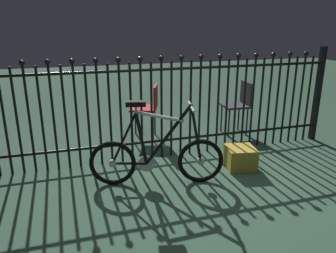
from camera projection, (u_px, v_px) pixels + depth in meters
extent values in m
plane|color=#31513D|center=(190.00, 177.00, 3.73)|extent=(20.00, 20.00, 0.00)
cylinder|color=black|center=(5.00, 123.00, 3.60)|extent=(0.03, 0.03, 1.22)
cylinder|color=black|center=(17.00, 122.00, 3.64)|extent=(0.03, 0.03, 1.22)
cylinder|color=black|center=(30.00, 121.00, 3.67)|extent=(0.03, 0.03, 1.22)
sphere|color=black|center=(22.00, 63.00, 3.48)|extent=(0.06, 0.06, 0.06)
cylinder|color=black|center=(42.00, 120.00, 3.71)|extent=(0.03, 0.03, 1.22)
cylinder|color=black|center=(54.00, 119.00, 3.74)|extent=(0.03, 0.03, 1.22)
sphere|color=black|center=(47.00, 62.00, 3.55)|extent=(0.06, 0.06, 0.06)
cylinder|color=black|center=(65.00, 118.00, 3.78)|extent=(0.03, 0.03, 1.22)
cylinder|color=black|center=(77.00, 118.00, 3.81)|extent=(0.03, 0.03, 1.22)
sphere|color=black|center=(72.00, 61.00, 3.62)|extent=(0.06, 0.06, 0.06)
cylinder|color=black|center=(88.00, 117.00, 3.85)|extent=(0.03, 0.03, 1.22)
cylinder|color=black|center=(99.00, 116.00, 3.88)|extent=(0.03, 0.03, 1.22)
sphere|color=black|center=(96.00, 60.00, 3.69)|extent=(0.06, 0.06, 0.06)
cylinder|color=black|center=(110.00, 115.00, 3.92)|extent=(0.03, 0.03, 1.22)
cylinder|color=black|center=(121.00, 114.00, 3.95)|extent=(0.03, 0.03, 1.22)
sphere|color=black|center=(118.00, 60.00, 3.76)|extent=(0.06, 0.06, 0.06)
cylinder|color=black|center=(131.00, 113.00, 3.99)|extent=(0.03, 0.03, 1.22)
cylinder|color=black|center=(142.00, 112.00, 4.02)|extent=(0.03, 0.03, 1.22)
sphere|color=black|center=(140.00, 59.00, 3.83)|extent=(0.06, 0.06, 0.06)
cylinder|color=black|center=(152.00, 112.00, 4.06)|extent=(0.03, 0.03, 1.22)
cylinder|color=black|center=(162.00, 111.00, 4.09)|extent=(0.03, 0.03, 1.22)
sphere|color=black|center=(161.00, 58.00, 3.90)|extent=(0.06, 0.06, 0.06)
cylinder|color=black|center=(171.00, 110.00, 4.13)|extent=(0.03, 0.03, 1.22)
cylinder|color=black|center=(181.00, 109.00, 4.16)|extent=(0.03, 0.03, 1.22)
sphere|color=black|center=(182.00, 58.00, 3.97)|extent=(0.06, 0.06, 0.06)
cylinder|color=black|center=(190.00, 109.00, 4.20)|extent=(0.03, 0.03, 1.22)
cylinder|color=black|center=(200.00, 108.00, 4.24)|extent=(0.03, 0.03, 1.22)
sphere|color=black|center=(201.00, 57.00, 4.04)|extent=(0.06, 0.06, 0.06)
cylinder|color=black|center=(209.00, 107.00, 4.27)|extent=(0.03, 0.03, 1.22)
cylinder|color=black|center=(218.00, 106.00, 4.31)|extent=(0.03, 0.03, 1.22)
sphere|color=black|center=(220.00, 56.00, 4.11)|extent=(0.06, 0.06, 0.06)
cylinder|color=black|center=(227.00, 106.00, 4.34)|extent=(0.03, 0.03, 1.22)
cylinder|color=black|center=(235.00, 105.00, 4.38)|extent=(0.03, 0.03, 1.22)
sphere|color=black|center=(239.00, 56.00, 4.18)|extent=(0.06, 0.06, 0.06)
cylinder|color=black|center=(244.00, 104.00, 4.41)|extent=(0.03, 0.03, 1.22)
cylinder|color=black|center=(252.00, 104.00, 4.45)|extent=(0.03, 0.03, 1.22)
sphere|color=black|center=(256.00, 55.00, 4.25)|extent=(0.06, 0.06, 0.06)
cylinder|color=black|center=(261.00, 103.00, 4.48)|extent=(0.03, 0.03, 1.22)
cylinder|color=black|center=(269.00, 102.00, 4.52)|extent=(0.03, 0.03, 1.22)
sphere|color=black|center=(273.00, 55.00, 4.32)|extent=(0.06, 0.06, 0.06)
cylinder|color=black|center=(277.00, 102.00, 4.55)|extent=(0.03, 0.03, 1.22)
cylinder|color=black|center=(285.00, 101.00, 4.59)|extent=(0.03, 0.03, 1.22)
sphere|color=black|center=(290.00, 54.00, 4.39)|extent=(0.06, 0.06, 0.06)
cylinder|color=black|center=(293.00, 101.00, 4.62)|extent=(0.03, 0.03, 1.22)
cylinder|color=black|center=(300.00, 100.00, 4.66)|extent=(0.03, 0.03, 1.22)
sphere|color=black|center=(306.00, 54.00, 4.46)|extent=(0.06, 0.06, 0.06)
cylinder|color=black|center=(308.00, 99.00, 4.69)|extent=(0.03, 0.03, 1.22)
cylinder|color=black|center=(172.00, 139.00, 4.25)|extent=(4.33, 0.03, 0.03)
cylinder|color=black|center=(172.00, 69.00, 3.98)|extent=(4.33, 0.03, 0.03)
cube|color=black|center=(317.00, 94.00, 4.72)|extent=(0.07, 0.07, 1.34)
torus|color=black|center=(113.00, 163.00, 3.48)|extent=(0.49, 0.16, 0.49)
cylinder|color=silver|center=(113.00, 163.00, 3.48)|extent=(0.08, 0.05, 0.08)
torus|color=black|center=(201.00, 161.00, 3.53)|extent=(0.49, 0.16, 0.49)
cylinder|color=silver|center=(201.00, 161.00, 3.53)|extent=(0.08, 0.05, 0.08)
cylinder|color=black|center=(168.00, 135.00, 3.42)|extent=(0.49, 0.15, 0.65)
cylinder|color=silver|center=(160.00, 117.00, 3.35)|extent=(0.49, 0.15, 0.14)
cylinder|color=black|center=(141.00, 139.00, 3.41)|extent=(0.13, 0.06, 0.57)
cylinder|color=black|center=(130.00, 163.00, 3.49)|extent=(0.35, 0.11, 0.04)
cylinder|color=black|center=(124.00, 138.00, 3.40)|extent=(0.28, 0.09, 0.56)
cylinder|color=black|center=(196.00, 134.00, 3.44)|extent=(0.14, 0.06, 0.63)
cylinder|color=silver|center=(191.00, 106.00, 3.34)|extent=(0.03, 0.03, 0.02)
cylinder|color=silver|center=(191.00, 107.00, 3.34)|extent=(0.12, 0.40, 0.03)
cylinder|color=silver|center=(136.00, 109.00, 3.31)|extent=(0.03, 0.03, 0.07)
cube|color=black|center=(136.00, 104.00, 3.30)|extent=(0.22, 0.13, 0.05)
cylinder|color=silver|center=(146.00, 164.00, 3.50)|extent=(0.18, 0.05, 0.18)
cylinder|color=black|center=(132.00, 126.00, 4.78)|extent=(0.02, 0.02, 0.44)
cylinder|color=black|center=(135.00, 120.00, 5.07)|extent=(0.02, 0.02, 0.44)
cylinder|color=black|center=(153.00, 127.00, 4.76)|extent=(0.02, 0.02, 0.44)
cylinder|color=black|center=(155.00, 121.00, 5.05)|extent=(0.02, 0.02, 0.44)
cube|color=#A51E19|center=(144.00, 108.00, 4.84)|extent=(0.48, 0.48, 0.03)
cube|color=#A51E19|center=(156.00, 96.00, 4.78)|extent=(0.15, 0.35, 0.32)
cylinder|color=black|center=(229.00, 123.00, 4.93)|extent=(0.02, 0.02, 0.43)
cylinder|color=black|center=(221.00, 118.00, 5.20)|extent=(0.02, 0.02, 0.43)
cylinder|color=black|center=(247.00, 122.00, 4.99)|extent=(0.02, 0.02, 0.43)
cylinder|color=black|center=(239.00, 117.00, 5.26)|extent=(0.02, 0.02, 0.43)
cube|color=#2D2D33|center=(235.00, 106.00, 5.03)|extent=(0.39, 0.39, 0.03)
cube|color=#2D2D33|center=(246.00, 93.00, 5.01)|extent=(0.05, 0.35, 0.34)
cube|color=#B29933|center=(240.00, 158.00, 3.91)|extent=(0.38, 0.38, 0.26)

